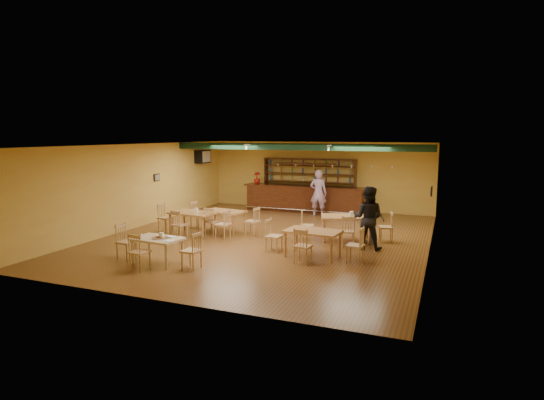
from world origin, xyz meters
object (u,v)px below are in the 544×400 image
at_px(dining_table_b, 346,228).
at_px(near_table, 158,250).
at_px(patron_bar, 318,193).
at_px(bar_counter, 305,199).
at_px(patron_right_a, 368,218).
at_px(dining_table_c, 193,223).
at_px(dining_table_a, 224,221).
at_px(dining_table_d, 313,244).

relative_size(dining_table_b, near_table, 1.25).
relative_size(near_table, patron_bar, 0.66).
bearing_deg(patron_bar, bar_counter, -46.10).
relative_size(bar_counter, near_table, 4.27).
bearing_deg(dining_table_b, patron_right_a, -60.90).
relative_size(dining_table_c, patron_bar, 0.79).
bearing_deg(dining_table_c, bar_counter, 75.78).
relative_size(dining_table_b, dining_table_c, 1.04).
bearing_deg(dining_table_a, patron_bar, 68.26).
height_order(bar_counter, dining_table_d, bar_counter).
xyz_separation_m(bar_counter, dining_table_b, (2.83, -4.61, -0.17)).
height_order(dining_table_b, dining_table_d, dining_table_b).
xyz_separation_m(dining_table_a, patron_right_a, (5.05, -0.62, 0.57)).
distance_m(dining_table_b, near_table, 5.91).
relative_size(dining_table_a, near_table, 1.13).
distance_m(dining_table_b, patron_bar, 4.31).
relative_size(patron_bar, patron_right_a, 1.03).
bearing_deg(dining_table_d, patron_right_a, 54.28).
distance_m(bar_counter, near_table, 9.01).
bearing_deg(dining_table_d, near_table, -144.60).
bearing_deg(near_table, dining_table_d, 34.78).
xyz_separation_m(dining_table_b, patron_bar, (-1.99, 3.79, 0.56)).
distance_m(bar_counter, dining_table_d, 7.25).
xyz_separation_m(dining_table_c, near_table, (0.94, -3.30, -0.04)).
height_order(bar_counter, near_table, bar_counter).
relative_size(dining_table_b, dining_table_d, 1.06).
xyz_separation_m(dining_table_b, near_table, (-4.04, -4.31, -0.06)).
distance_m(bar_counter, dining_table_c, 6.03).
bearing_deg(bar_counter, patron_bar, -44.36).
xyz_separation_m(dining_table_a, patron_bar, (2.26, 3.97, 0.60)).
relative_size(near_table, patron_right_a, 0.68).
distance_m(dining_table_a, dining_table_b, 4.25).
distance_m(dining_table_c, near_table, 3.43).
relative_size(dining_table_b, patron_right_a, 0.85).
height_order(dining_table_c, patron_bar, patron_bar).
xyz_separation_m(bar_counter, dining_table_c, (-2.15, -5.63, -0.19)).
height_order(dining_table_d, near_table, dining_table_d).
distance_m(bar_counter, dining_table_a, 5.00).
height_order(dining_table_b, near_table, dining_table_b).
xyz_separation_m(dining_table_b, dining_table_d, (-0.44, -2.23, -0.02)).
xyz_separation_m(near_table, patron_right_a, (4.84, 3.51, 0.59)).
height_order(bar_counter, patron_right_a, patron_right_a).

